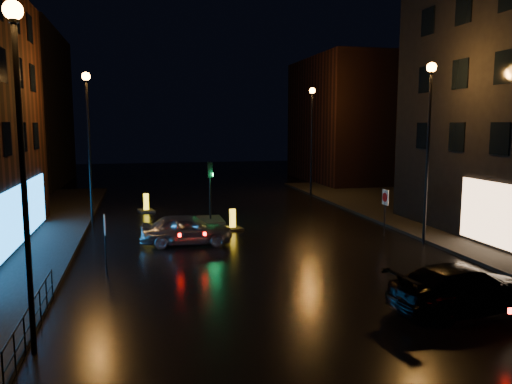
% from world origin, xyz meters
% --- Properties ---
extents(ground, '(120.00, 120.00, 0.00)m').
position_xyz_m(ground, '(0.00, 0.00, 0.00)').
color(ground, black).
rests_on(ground, ground).
extents(pavement_right, '(12.00, 44.00, 0.15)m').
position_xyz_m(pavement_right, '(14.00, 8.00, 0.07)').
color(pavement_right, black).
rests_on(pavement_right, ground).
extents(building_far_left, '(8.00, 16.00, 14.00)m').
position_xyz_m(building_far_left, '(-16.00, 35.00, 7.00)').
color(building_far_left, black).
rests_on(building_far_left, ground).
extents(building_far_right, '(8.00, 14.00, 12.00)m').
position_xyz_m(building_far_right, '(15.00, 32.00, 6.00)').
color(building_far_right, black).
rests_on(building_far_right, ground).
extents(street_lamp_lnear, '(0.44, 0.44, 8.37)m').
position_xyz_m(street_lamp_lnear, '(-7.80, -2.00, 5.56)').
color(street_lamp_lnear, black).
rests_on(street_lamp_lnear, ground).
extents(street_lamp_lfar, '(0.44, 0.44, 8.37)m').
position_xyz_m(street_lamp_lfar, '(-7.80, 14.00, 5.56)').
color(street_lamp_lfar, black).
rests_on(street_lamp_lfar, ground).
extents(street_lamp_rnear, '(0.44, 0.44, 8.37)m').
position_xyz_m(street_lamp_rnear, '(7.80, 6.00, 5.56)').
color(street_lamp_rnear, black).
rests_on(street_lamp_rnear, ground).
extents(street_lamp_rfar, '(0.44, 0.44, 8.37)m').
position_xyz_m(street_lamp_rfar, '(7.80, 22.00, 5.56)').
color(street_lamp_rfar, black).
rests_on(street_lamp_rfar, ground).
extents(traffic_signal, '(1.40, 2.40, 3.45)m').
position_xyz_m(traffic_signal, '(-1.20, 14.00, 0.50)').
color(traffic_signal, black).
rests_on(traffic_signal, ground).
extents(guard_railing, '(0.05, 6.04, 1.00)m').
position_xyz_m(guard_railing, '(-8.00, -1.00, 0.74)').
color(guard_railing, black).
rests_on(guard_railing, ground).
extents(silver_hatchback, '(4.41, 2.11, 1.45)m').
position_xyz_m(silver_hatchback, '(-3.08, 8.47, 0.73)').
color(silver_hatchback, '#ABADB3').
rests_on(silver_hatchback, ground).
extents(dark_sedan, '(5.04, 2.59, 1.40)m').
position_xyz_m(dark_sedan, '(4.30, -1.86, 0.70)').
color(dark_sedan, black).
rests_on(dark_sedan, ground).
extents(bollard_near, '(1.08, 1.40, 1.09)m').
position_xyz_m(bollard_near, '(-0.36, 11.41, 0.24)').
color(bollard_near, black).
rests_on(bollard_near, ground).
extents(bollard_far, '(1.13, 1.48, 1.17)m').
position_xyz_m(bollard_far, '(-4.82, 18.10, 0.26)').
color(bollard_far, black).
rests_on(bollard_far, ground).
extents(road_sign_left, '(0.11, 0.53, 2.20)m').
position_xyz_m(road_sign_left, '(-6.50, 4.75, 1.65)').
color(road_sign_left, black).
rests_on(road_sign_left, ground).
extents(road_sign_right, '(0.09, 0.58, 2.37)m').
position_xyz_m(road_sign_right, '(6.81, 8.01, 1.78)').
color(road_sign_right, black).
rests_on(road_sign_right, ground).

